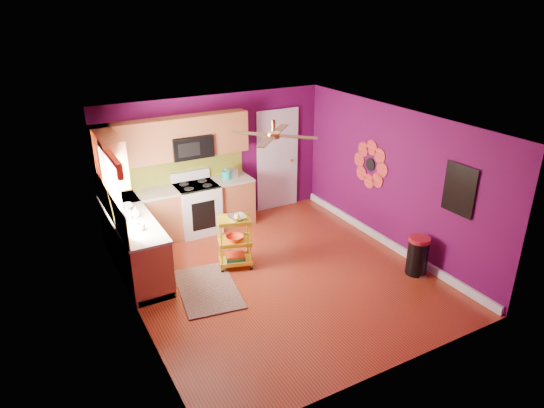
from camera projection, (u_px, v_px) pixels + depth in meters
ground at (279, 276)px, 7.82m from camera, size 5.00×5.00×0.00m
room_envelope at (282, 180)px, 7.19m from camera, size 4.54×5.04×2.52m
lower_cabinets at (162, 226)px, 8.51m from camera, size 2.81×2.31×0.94m
electric_range at (197, 208)px, 9.13m from camera, size 0.76×0.66×1.13m
upper_cabinetry at (155, 145)px, 8.31m from camera, size 2.80×2.30×1.26m
left_window at (111, 178)px, 7.00m from camera, size 0.08×1.35×1.08m
panel_door at (277, 161)px, 10.00m from camera, size 0.95×0.11×2.15m
right_wall_art at (408, 175)px, 7.97m from camera, size 0.04×2.74×1.04m
ceiling_fan at (273, 134)px, 7.08m from camera, size 1.01×1.01×0.26m
shag_rug at (208, 289)px, 7.44m from camera, size 1.06×1.51×0.02m
rolling_cart at (235, 240)px, 7.89m from camera, size 0.62×0.53×0.96m
trash_can at (418, 256)px, 7.76m from camera, size 0.45×0.45×0.65m
teal_kettle at (226, 175)px, 9.23m from camera, size 0.18×0.18×0.21m
toaster at (231, 173)px, 9.31m from camera, size 0.22×0.15×0.18m
soap_bottle_a at (127, 213)px, 7.56m from camera, size 0.09×0.09×0.20m
soap_bottle_b at (136, 212)px, 7.61m from camera, size 0.14×0.14×0.18m
counter_dish at (125, 207)px, 7.95m from camera, size 0.25×0.25×0.06m
counter_cup at (141, 227)px, 7.19m from camera, size 0.14×0.14×0.11m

